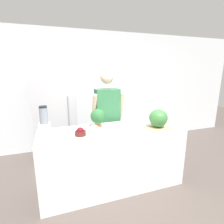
# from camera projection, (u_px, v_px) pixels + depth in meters

# --- Properties ---
(ground_plane) EXTENTS (14.00, 14.00, 0.00)m
(ground_plane) POSITION_uv_depth(u_px,v_px,m) (121.00, 199.00, 2.45)
(ground_plane) COLOR #564C47
(wall_back) EXTENTS (8.00, 0.06, 2.60)m
(wall_back) POSITION_uv_depth(u_px,v_px,m) (89.00, 91.00, 4.00)
(wall_back) COLOR silver
(wall_back) RESTS_ON ground_plane
(counter_island) EXTENTS (2.10, 0.69, 0.92)m
(counter_island) POSITION_uv_depth(u_px,v_px,m) (113.00, 158.00, 2.66)
(counter_island) COLOR white
(counter_island) RESTS_ON ground_plane
(refrigerator) EXTENTS (0.79, 0.69, 1.68)m
(refrigerator) POSITION_uv_depth(u_px,v_px,m) (55.00, 117.00, 3.51)
(refrigerator) COLOR #B7B7BC
(refrigerator) RESTS_ON ground_plane
(person) EXTENTS (0.55, 0.27, 1.76)m
(person) POSITION_uv_depth(u_px,v_px,m) (107.00, 119.00, 3.10)
(person) COLOR gray
(person) RESTS_ON ground_plane
(cutting_board) EXTENTS (0.39, 0.24, 0.01)m
(cutting_board) POSITION_uv_depth(u_px,v_px,m) (158.00, 128.00, 2.59)
(cutting_board) COLOR tan
(cutting_board) RESTS_ON counter_island
(watermelon) EXTENTS (0.27, 0.27, 0.27)m
(watermelon) POSITION_uv_depth(u_px,v_px,m) (158.00, 118.00, 2.57)
(watermelon) COLOR #3D7F3D
(watermelon) RESTS_ON cutting_board
(bowl_cherries) EXTENTS (0.15, 0.15, 0.11)m
(bowl_cherries) POSITION_uv_depth(u_px,v_px,m) (80.00, 132.00, 2.30)
(bowl_cherries) COLOR #511E19
(bowl_cherries) RESTS_ON counter_island
(bowl_cream) EXTENTS (0.16, 0.16, 0.12)m
(bowl_cream) POSITION_uv_depth(u_px,v_px,m) (94.00, 130.00, 2.37)
(bowl_cream) COLOR white
(bowl_cream) RESTS_ON counter_island
(blender) EXTENTS (0.15, 0.15, 0.37)m
(blender) POSITION_uv_depth(u_px,v_px,m) (44.00, 121.00, 2.40)
(blender) COLOR silver
(blender) RESTS_ON counter_island
(potted_plant) EXTENTS (0.22, 0.22, 0.28)m
(potted_plant) POSITION_uv_depth(u_px,v_px,m) (98.00, 117.00, 2.59)
(potted_plant) COLOR #996647
(potted_plant) RESTS_ON counter_island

